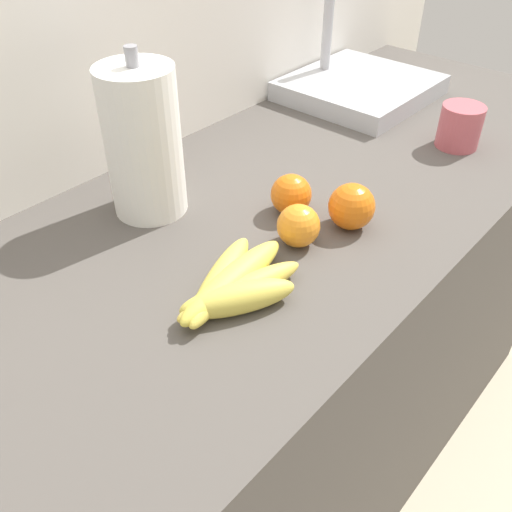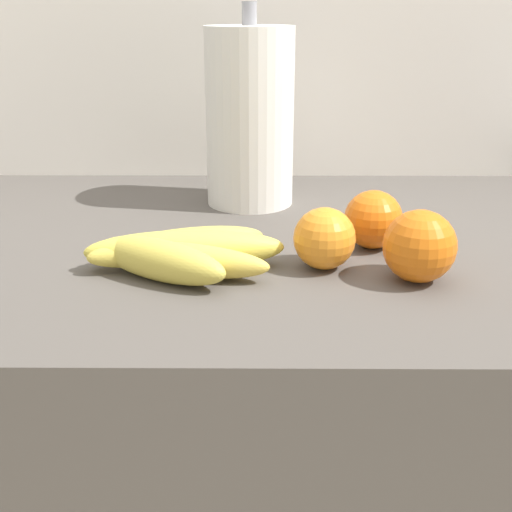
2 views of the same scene
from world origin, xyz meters
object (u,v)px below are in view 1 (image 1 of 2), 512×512
Objects in this scene: orange_far_right at (291,194)px; banana_bunch at (233,287)px; sink_basin at (359,87)px; mug at (460,126)px; orange_back_right at (352,206)px; paper_towel_roll at (143,143)px; orange_center at (298,226)px.

banana_bunch is at bearing -161.13° from orange_far_right.
sink_basin is 3.81× the size of mug.
banana_bunch is 0.26m from orange_back_right.
mug is at bearing -27.05° from paper_towel_roll.
orange_back_right is at bearing -5.15° from banana_bunch.
orange_back_right is at bearing -19.93° from orange_center.
banana_bunch is 0.64m from mug.
paper_towel_roll is 0.66m from sink_basin.
orange_center is 0.98× the size of orange_far_right.
paper_towel_roll is at bearing 128.30° from orange_far_right.
orange_back_right is 1.10× the size of orange_far_right.
mug reaches higher than orange_center.
paper_towel_roll is (-0.08, 0.25, 0.09)m from orange_center.
paper_towel_roll is at bearing -179.48° from sink_basin.
banana_bunch is 0.24m from orange_far_right.
paper_towel_roll is at bearing 152.95° from mug.
orange_far_right is 0.54m from sink_basin.
orange_far_right reaches higher than orange_center.
orange_far_right is (0.06, 0.07, 0.00)m from orange_center.
orange_far_right is 0.21× the size of sink_basin.
mug is (0.39, -0.00, 0.01)m from orange_back_right.
banana_bunch is 0.78m from sink_basin.
banana_bunch is 2.90× the size of orange_back_right.
banana_bunch is at bearing 177.76° from mug.
sink_basin is at bearing 20.94° from orange_far_right.
sink_basin is (0.51, 0.19, -0.01)m from orange_far_right.
orange_back_right is 0.28× the size of paper_towel_roll.
orange_center is 0.48m from mug.
orange_back_right is (0.26, -0.02, 0.02)m from banana_bunch.
orange_center is 0.79× the size of mug.
orange_center is 0.09m from orange_far_right.
mug is at bearing -13.65° from orange_far_right.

